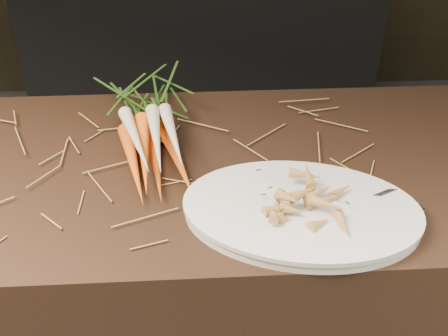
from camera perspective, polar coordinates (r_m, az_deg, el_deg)
name	(u,v)px	position (r m, az deg, el deg)	size (l,w,h in m)	color
main_counter	(108,307)	(1.57, -11.74, -13.63)	(2.40, 0.70, 0.90)	black
back_counter	(202,43)	(3.14, -2.27, 12.57)	(1.82, 0.62, 0.84)	black
straw_bedding	(83,164)	(1.27, -14.14, 0.38)	(1.40, 0.60, 0.02)	#AB7C41
root_veg_bunch	(148,114)	(1.35, -7.76, 5.44)	(0.24, 0.55, 0.10)	orange
serving_platter	(301,213)	(1.10, 7.82, -4.56)	(0.46, 0.30, 0.02)	white
roasted_veg_heap	(302,198)	(1.08, 7.97, -3.02)	(0.22, 0.16, 0.05)	#BC7C3B
serving_fork	(389,222)	(1.09, 16.39, -5.28)	(0.02, 0.17, 0.00)	silver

